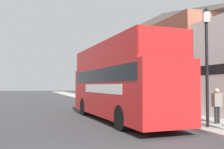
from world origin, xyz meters
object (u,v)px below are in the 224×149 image
at_px(pedestrian_third, 217,102).
at_px(lamp_post_second, 133,61).
at_px(tour_bus, 118,86).
at_px(lamp_post_nearest, 207,45).
at_px(parked_car_ahead_of_bus, 98,100).

xyz_separation_m(pedestrian_third, lamp_post_second, (-1.30, 7.05, 2.53)).
height_order(tour_bus, pedestrian_third, tour_bus).
bearing_deg(lamp_post_second, pedestrian_third, -79.53).
xyz_separation_m(tour_bus, pedestrian_third, (3.71, -3.47, -0.77)).
bearing_deg(lamp_post_nearest, pedestrian_third, 33.43).
bearing_deg(tour_bus, parked_car_ahead_of_bus, 80.79).
bearing_deg(parked_car_ahead_of_bus, lamp_post_nearest, -82.59).
bearing_deg(tour_bus, pedestrian_third, -45.76).
relative_size(parked_car_ahead_of_bus, lamp_post_second, 0.82).
distance_m(parked_car_ahead_of_bus, lamp_post_nearest, 12.04).
bearing_deg(lamp_post_nearest, tour_bus, 121.82).
bearing_deg(pedestrian_third, tour_bus, 136.88).
bearing_deg(parked_car_ahead_of_bus, pedestrian_third, -76.43).
xyz_separation_m(tour_bus, lamp_post_second, (2.41, 3.58, 1.76)).
relative_size(tour_bus, lamp_post_second, 2.04).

